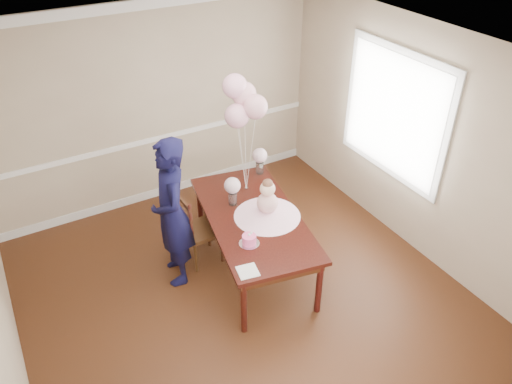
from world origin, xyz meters
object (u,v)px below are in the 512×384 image
object	(u,v)px
birthday_cake	(249,239)
dining_chair_seat	(201,230)
dining_table_top	(253,218)
woman	(172,213)

from	to	relation	value
birthday_cake	dining_chair_seat	xyz separation A→B (m)	(-0.19, 0.82, -0.36)
dining_table_top	birthday_cake	bearing A→B (deg)	-113.96
birthday_cake	dining_chair_seat	bearing A→B (deg)	102.99
dining_table_top	woman	xyz separation A→B (m)	(-0.83, 0.30, 0.17)
dining_table_top	birthday_cake	world-z (taller)	birthday_cake
dining_table_top	dining_chair_seat	distance (m)	0.68
birthday_cake	dining_table_top	bearing A→B (deg)	55.55
dining_table_top	woman	world-z (taller)	woman
dining_table_top	woman	size ratio (longest dim) A/B	1.11
dining_chair_seat	woman	distance (m)	0.60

